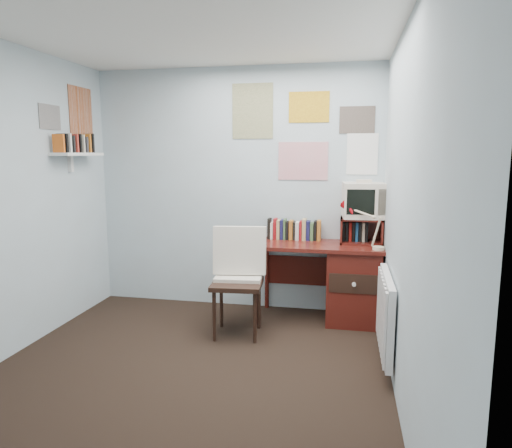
{
  "coord_description": "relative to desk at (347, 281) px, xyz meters",
  "views": [
    {
      "loc": [
        1.13,
        -2.9,
        1.63
      ],
      "look_at": [
        0.37,
        0.98,
        1.01
      ],
      "focal_mm": 32.0,
      "sensor_mm": 36.0,
      "label": 1
    }
  ],
  "objects": [
    {
      "name": "ground",
      "position": [
        -1.17,
        -1.48,
        -0.41
      ],
      "size": [
        3.5,
        3.5,
        0.0
      ],
      "primitive_type": "plane",
      "color": "black",
      "rests_on": "ground"
    },
    {
      "name": "back_wall",
      "position": [
        -1.17,
        0.27,
        0.84
      ],
      "size": [
        3.0,
        0.02,
        2.5
      ],
      "primitive_type": "cube",
      "color": "#A4B5BC",
      "rests_on": "ground"
    },
    {
      "name": "right_wall",
      "position": [
        0.33,
        -1.48,
        0.84
      ],
      "size": [
        0.02,
        3.5,
        2.5
      ],
      "primitive_type": "cube",
      "color": "#A4B5BC",
      "rests_on": "ground"
    },
    {
      "name": "ceiling",
      "position": [
        -1.17,
        -1.48,
        2.09
      ],
      "size": [
        3.0,
        3.5,
        0.02
      ],
      "primitive_type": "cube",
      "color": "white",
      "rests_on": "back_wall"
    },
    {
      "name": "desk",
      "position": [
        0.0,
        0.0,
        0.0
      ],
      "size": [
        1.2,
        0.55,
        0.76
      ],
      "color": "#581A14",
      "rests_on": "ground"
    },
    {
      "name": "desk_chair",
      "position": [
        -0.97,
        -0.54,
        0.07
      ],
      "size": [
        0.52,
        0.5,
        0.94
      ],
      "primitive_type": "cube",
      "rotation": [
        0.0,
        0.0,
        0.08
      ],
      "color": "black",
      "rests_on": "ground"
    },
    {
      "name": "desk_lamp",
      "position": [
        0.27,
        -0.18,
        0.55
      ],
      "size": [
        0.28,
        0.24,
        0.39
      ],
      "primitive_type": "cube",
      "rotation": [
        0.0,
        0.0,
        0.02
      ],
      "color": "#B00B15",
      "rests_on": "desk"
    },
    {
      "name": "tv_riser",
      "position": [
        0.12,
        0.11,
        0.48
      ],
      "size": [
        0.4,
        0.3,
        0.25
      ],
      "primitive_type": "cube",
      "color": "#581A14",
      "rests_on": "desk"
    },
    {
      "name": "crt_tv",
      "position": [
        0.13,
        0.13,
        0.79
      ],
      "size": [
        0.42,
        0.39,
        0.37
      ],
      "primitive_type": "cube",
      "rotation": [
        0.0,
        0.0,
        0.09
      ],
      "color": "beige",
      "rests_on": "tv_riser"
    },
    {
      "name": "book_row",
      "position": [
        -0.51,
        0.18,
        0.46
      ],
      "size": [
        0.6,
        0.14,
        0.22
      ],
      "primitive_type": "cube",
      "color": "#581A14",
      "rests_on": "desk"
    },
    {
      "name": "radiator",
      "position": [
        0.29,
        -0.93,
        0.01
      ],
      "size": [
        0.09,
        0.8,
        0.6
      ],
      "primitive_type": "cube",
      "color": "white",
      "rests_on": "right_wall"
    },
    {
      "name": "wall_shelf",
      "position": [
        -2.57,
        -0.38,
        1.21
      ],
      "size": [
        0.2,
        0.62,
        0.24
      ],
      "primitive_type": "cube",
      "color": "white",
      "rests_on": "left_wall"
    },
    {
      "name": "posters_back",
      "position": [
        -0.47,
        0.26,
        1.44
      ],
      "size": [
        1.2,
        0.01,
        0.9
      ],
      "primitive_type": "cube",
      "color": "white",
      "rests_on": "back_wall"
    },
    {
      "name": "posters_left",
      "position": [
        -2.67,
        -0.38,
        1.59
      ],
      "size": [
        0.01,
        0.7,
        0.6
      ],
      "primitive_type": "cube",
      "color": "white",
      "rests_on": "left_wall"
    }
  ]
}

